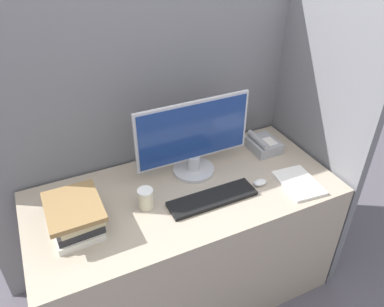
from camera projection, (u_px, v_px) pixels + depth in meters
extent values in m
cube|color=slate|center=(156.00, 137.00, 2.15)|extent=(1.98, 0.04, 1.74)
cube|color=slate|center=(313.00, 135.00, 2.17)|extent=(0.04, 0.79, 1.74)
cube|color=tan|center=(186.00, 243.00, 2.13)|extent=(1.58, 0.73, 0.77)
cylinder|color=#B7B7BC|center=(194.00, 170.00, 2.05)|extent=(0.23, 0.23, 0.02)
cylinder|color=#B7B7BC|center=(194.00, 162.00, 2.02)|extent=(0.07, 0.07, 0.08)
cube|color=#B7B7BC|center=(193.00, 131.00, 1.91)|extent=(0.63, 0.02, 0.34)
cube|color=navy|center=(194.00, 132.00, 1.91)|extent=(0.60, 0.01, 0.31)
cube|color=black|center=(212.00, 198.00, 1.85)|extent=(0.45, 0.13, 0.02)
ellipsoid|color=silver|center=(260.00, 182.00, 1.95)|extent=(0.07, 0.05, 0.03)
cylinder|color=beige|center=(146.00, 199.00, 1.79)|extent=(0.07, 0.07, 0.10)
cylinder|color=white|center=(145.00, 191.00, 1.76)|extent=(0.08, 0.08, 0.01)
cube|color=silver|center=(76.00, 226.00, 1.69)|extent=(0.21, 0.27, 0.03)
cube|color=#262628|center=(76.00, 220.00, 1.67)|extent=(0.21, 0.24, 0.04)
cube|color=#C6B78C|center=(77.00, 213.00, 1.64)|extent=(0.21, 0.24, 0.04)
cube|color=olive|center=(73.00, 207.00, 1.63)|extent=(0.24, 0.29, 0.02)
cube|color=#99999E|center=(263.00, 145.00, 2.21)|extent=(0.15, 0.19, 0.06)
cube|color=white|center=(269.00, 141.00, 2.18)|extent=(0.07, 0.08, 0.00)
cylinder|color=#99999E|center=(258.00, 140.00, 2.17)|extent=(0.04, 0.18, 0.04)
cube|color=white|center=(299.00, 183.00, 1.95)|extent=(0.21, 0.27, 0.02)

